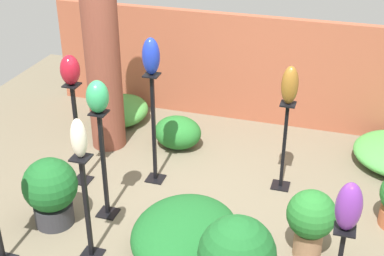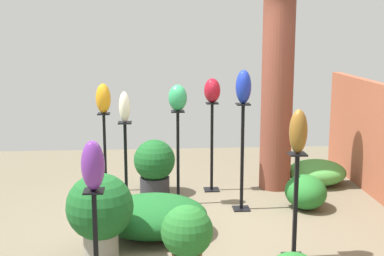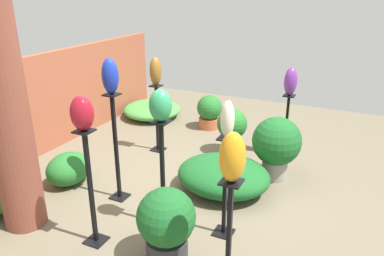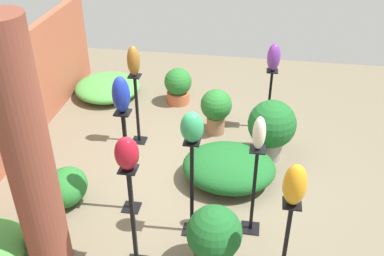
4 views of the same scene
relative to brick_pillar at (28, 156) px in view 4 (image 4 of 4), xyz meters
name	(u,v)px [view 4 (image 4 of 4)]	position (x,y,z in m)	size (l,w,h in m)	color
ground_plane	(196,178)	(1.54, -1.27, -1.28)	(8.00, 8.00, 0.00)	#6B604C
brick_wall_back	(2,112)	(1.54, 1.23, -0.54)	(5.60, 0.12, 1.48)	#9E5138
brick_pillar	(28,156)	(0.00, 0.00, 0.00)	(0.43, 0.43, 2.56)	brown
pedestal_jade	(192,193)	(0.61, -1.36, -0.74)	(0.20, 0.20, 1.18)	black
pedestal_cobalt	(128,167)	(0.86, -0.60, -0.68)	(0.20, 0.20, 1.30)	black
pedestal_ruby	(133,223)	(0.07, -0.88, -0.73)	(0.20, 0.20, 1.20)	black
pedestal_bronze	(137,113)	(2.26, -0.32, -0.81)	(0.20, 0.20, 1.03)	black
pedestal_ivory	(253,195)	(0.74, -1.99, -0.79)	(0.20, 0.20, 1.08)	black
pedestal_amber	(284,252)	(0.00, -2.31, -0.80)	(0.20, 0.20, 1.07)	black
pedestal_violet	(269,102)	(2.94, -2.13, -0.86)	(0.20, 0.20, 0.93)	black
art_vase_jade	(192,127)	(0.61, -1.36, 0.06)	(0.21, 0.23, 0.32)	#2D9356
art_vase_cobalt	(121,95)	(0.86, -0.60, 0.22)	(0.19, 0.18, 0.40)	#192D9E
art_vase_ruby	(127,153)	(0.07, -0.88, 0.08)	(0.20, 0.22, 0.32)	maroon
art_vase_bronze	(133,61)	(2.26, -0.32, -0.04)	(0.18, 0.17, 0.41)	brown
art_vase_ivory	(259,133)	(0.74, -1.99, -0.02)	(0.14, 0.13, 0.36)	beige
art_vase_amber	(295,185)	(0.00, -2.31, -0.02)	(0.21, 0.20, 0.39)	orange
art_vase_violet	(274,57)	(2.94, -2.13, -0.15)	(0.19, 0.19, 0.40)	#6B2D8C
potted_plant_mid_right	(178,85)	(3.49, -0.66, -0.97)	(0.45, 0.45, 0.60)	#B25B38
potted_plant_back_center	(216,108)	(2.67, -1.38, -0.87)	(0.45, 0.45, 0.69)	#936B4C
potted_plant_front_left	(214,237)	(0.16, -1.65, -0.88)	(0.55, 0.55, 0.73)	#2D2D33
potted_plant_front_right	(272,127)	(2.16, -2.17, -0.79)	(0.64, 0.64, 0.84)	gray
foliage_bed_west	(65,187)	(0.87, 0.19, -1.08)	(0.60, 0.50, 0.41)	#236B28
foliage_bed_center	(229,167)	(1.56, -1.67, -1.08)	(1.00, 1.16, 0.41)	#195923
foliage_bed_rear	(108,87)	(3.54, 0.56, -1.13)	(1.09, 1.09, 0.30)	#479942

